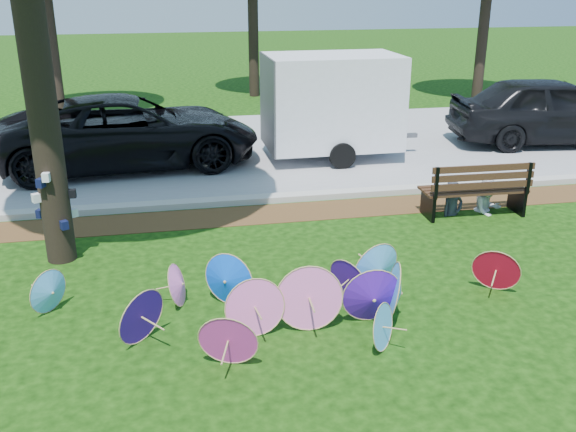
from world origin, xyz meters
name	(u,v)px	position (x,y,z in m)	size (l,w,h in m)	color
ground	(279,348)	(0.00, 0.00, 0.00)	(90.00, 90.00, 0.00)	black
mulch_strip	(235,216)	(0.00, 4.50, 0.01)	(90.00, 1.00, 0.01)	#472D16
curb	(231,201)	(0.00, 5.20, 0.06)	(90.00, 0.30, 0.12)	#B7B5AD
street	(212,150)	(0.00, 9.35, 0.01)	(90.00, 8.00, 0.01)	gray
parasol_pile	(302,294)	(0.40, 0.60, 0.37)	(6.58, 2.18, 0.86)	#FC70C8
black_van	(129,132)	(-1.95, 8.27, 0.81)	(2.69, 5.83, 1.62)	black
dark_pickup	(551,110)	(8.70, 8.34, 0.87)	(2.06, 5.12, 1.75)	black
cargo_trailer	(332,101)	(2.77, 8.10, 1.37)	(3.05, 1.93, 2.74)	white
park_bench	(473,188)	(4.31, 3.80, 0.51)	(1.95, 0.74, 1.02)	black
person_left	(455,182)	(3.96, 3.85, 0.63)	(0.46, 0.30, 1.26)	#343946
person_right	(490,179)	(4.66, 3.85, 0.63)	(0.61, 0.48, 1.26)	silver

